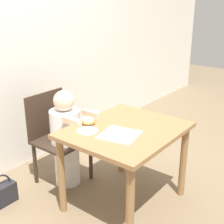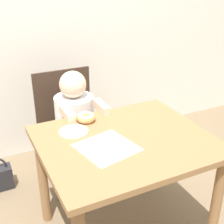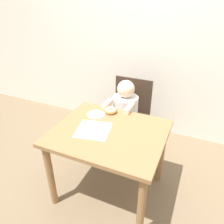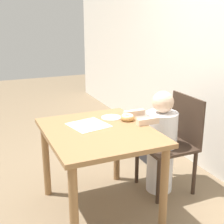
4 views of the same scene
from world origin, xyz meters
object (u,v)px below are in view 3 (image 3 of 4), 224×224
object	(u,v)px
child_figure	(125,120)
handbag	(89,125)
donut	(111,110)
chair	(129,115)

from	to	relation	value
child_figure	handbag	xyz separation A→B (m)	(-0.60, 0.21, -0.36)
donut	handbag	xyz separation A→B (m)	(-0.57, 0.52, -0.63)
child_figure	donut	world-z (taller)	child_figure
child_figure	donut	size ratio (longest dim) A/B	7.98
child_figure	donut	bearing A→B (deg)	-95.93
chair	child_figure	size ratio (longest dim) A/B	0.93
chair	donut	size ratio (longest dim) A/B	7.42
chair	child_figure	world-z (taller)	child_figure
child_figure	handbag	distance (m)	0.73
chair	child_figure	xyz separation A→B (m)	(-0.00, -0.13, 0.00)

